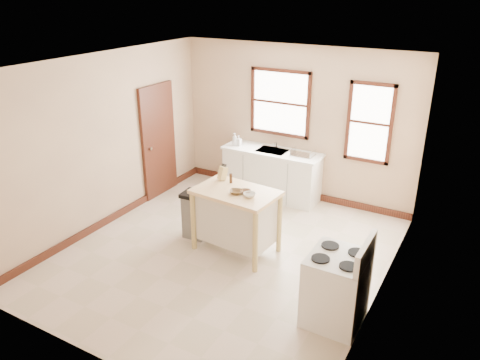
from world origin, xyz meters
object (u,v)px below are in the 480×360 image
object	(u,v)px
soap_bottle_b	(239,141)
trash_bin	(196,215)
kitchen_island	(236,221)
soap_bottle_a	(235,139)
gas_stove	(337,279)
bowl_a	(236,192)
knife_block	(223,174)
pepper_grinder	(231,178)
bowl_c	(249,195)
dish_rack	(303,153)
bowl_b	(246,191)

from	to	relation	value
soap_bottle_b	trash_bin	bearing A→B (deg)	-80.39
kitchen_island	soap_bottle_a	bearing A→B (deg)	125.29
gas_stove	bowl_a	bearing A→B (deg)	157.73
knife_block	trash_bin	size ratio (longest dim) A/B	0.26
soap_bottle_b	knife_block	distance (m)	1.84
pepper_grinder	bowl_a	distance (m)	0.39
kitchen_island	bowl_c	bearing A→B (deg)	-12.80
trash_bin	gas_stove	size ratio (longest dim) A/B	0.66
kitchen_island	pepper_grinder	size ratio (longest dim) A/B	8.01
kitchen_island	trash_bin	distance (m)	0.77
dish_rack	knife_block	distance (m)	1.87
knife_block	gas_stove	world-z (taller)	knife_block
soap_bottle_b	bowl_a	xyz separation A→B (m)	(1.11, -2.04, -0.01)
soap_bottle_b	pepper_grinder	world-z (taller)	pepper_grinder
bowl_c	trash_bin	xyz separation A→B (m)	(-1.03, 0.13, -0.63)
knife_block	trash_bin	xyz separation A→B (m)	(-0.39, -0.21, -0.70)
gas_stove	pepper_grinder	bearing A→B (deg)	153.32
soap_bottle_b	bowl_a	world-z (taller)	soap_bottle_b
knife_block	bowl_a	bearing A→B (deg)	-15.32
soap_bottle_b	gas_stove	world-z (taller)	gas_stove
kitchen_island	dish_rack	bearing A→B (deg)	89.12
knife_block	pepper_grinder	world-z (taller)	knife_block
knife_block	bowl_a	xyz separation A→B (m)	(0.42, -0.34, -0.08)
soap_bottle_b	trash_bin	size ratio (longest dim) A/B	0.26
soap_bottle_a	kitchen_island	world-z (taller)	soap_bottle_a
bowl_c	trash_bin	bearing A→B (deg)	172.86
knife_block	dish_rack	bearing A→B (deg)	94.98
bowl_b	gas_stove	world-z (taller)	gas_stove
bowl_a	soap_bottle_a	bearing A→B (deg)	120.40
gas_stove	bowl_b	bearing A→B (deg)	153.91
pepper_grinder	bowl_c	world-z (taller)	pepper_grinder
bowl_b	soap_bottle_b	bearing A→B (deg)	122.00
soap_bottle_a	soap_bottle_b	bearing A→B (deg)	44.30
bowl_c	soap_bottle_b	bearing A→B (deg)	123.12
soap_bottle_a	bowl_b	size ratio (longest dim) A/B	1.59
kitchen_island	gas_stove	xyz separation A→B (m)	(1.82, -0.81, 0.08)
soap_bottle_a	knife_block	bearing A→B (deg)	-46.86
bowl_b	knife_block	bearing A→B (deg)	155.10
bowl_a	gas_stove	size ratio (longest dim) A/B	0.16
gas_stove	soap_bottle_a	bearing A→B (deg)	137.22
bowl_a	bowl_b	world-z (taller)	bowl_a
dish_rack	gas_stove	xyz separation A→B (m)	(1.62, -2.84, -0.40)
kitchen_island	knife_block	distance (m)	0.75
dish_rack	pepper_grinder	world-z (taller)	pepper_grinder
bowl_b	trash_bin	distance (m)	1.11
bowl_a	gas_stove	world-z (taller)	gas_stove
bowl_b	pepper_grinder	bearing A→B (deg)	150.73
dish_rack	knife_block	bearing A→B (deg)	-99.94
bowl_b	bowl_c	size ratio (longest dim) A/B	0.86
knife_block	trash_bin	world-z (taller)	knife_block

